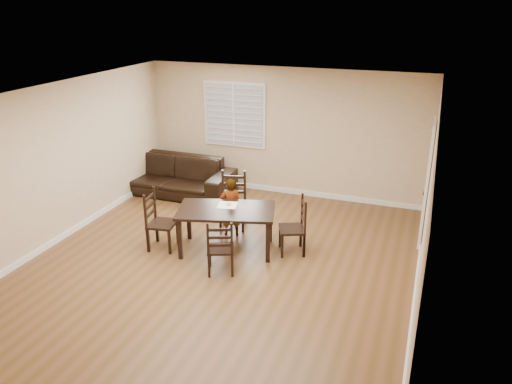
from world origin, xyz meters
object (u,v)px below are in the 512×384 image
at_px(chair_left, 155,222).
at_px(sofa, 171,175).
at_px(child, 231,207).
at_px(chair_near, 234,201).
at_px(dining_table, 226,214).
at_px(chair_far, 220,251).
at_px(chair_right, 299,228).
at_px(donut, 229,204).

xyz_separation_m(chair_left, sofa, (-1.02, 2.37, -0.07)).
bearing_deg(child, sofa, -65.16).
bearing_deg(sofa, chair_near, -29.01).
relative_size(dining_table, chair_far, 1.95).
xyz_separation_m(dining_table, child, (-0.16, 0.55, -0.12)).
relative_size(chair_left, chair_right, 1.05).
relative_size(chair_far, chair_right, 0.92).
bearing_deg(dining_table, sofa, 121.13).
distance_m(dining_table, sofa, 3.01).
relative_size(chair_left, sofa, 0.38).
height_order(chair_far, chair_right, chair_right).
bearing_deg(chair_right, child, -122.20).
bearing_deg(chair_far, child, -96.55).
relative_size(chair_near, donut, 11.26).
bearing_deg(donut, chair_left, -156.75).
height_order(child, donut, child).
bearing_deg(child, dining_table, 76.97).
bearing_deg(dining_table, chair_far, -89.06).
bearing_deg(donut, dining_table, -80.66).
distance_m(chair_near, chair_left, 1.57).
height_order(chair_near, child, child).
distance_m(chair_right, sofa, 3.76).
xyz_separation_m(dining_table, chair_near, (-0.27, 0.98, -0.18)).
bearing_deg(chair_left, chair_far, -117.92).
relative_size(chair_far, sofa, 0.33).
relative_size(chair_near, sofa, 0.38).
bearing_deg(sofa, chair_far, -49.34).
bearing_deg(chair_left, child, -58.55).
distance_m(dining_table, chair_near, 1.03).
bearing_deg(chair_right, chair_near, -137.11).
height_order(chair_far, child, child).
xyz_separation_m(chair_right, sofa, (-3.34, 1.71, -0.05)).
height_order(chair_near, chair_far, chair_near).
xyz_separation_m(child, donut, (0.13, -0.38, 0.23)).
distance_m(chair_right, donut, 1.24).
relative_size(child, sofa, 0.39).
bearing_deg(chair_left, chair_right, -83.30).
relative_size(dining_table, chair_near, 1.69).
relative_size(chair_near, child, 0.98).
xyz_separation_m(dining_table, chair_far, (0.24, -0.80, -0.24)).
height_order(chair_left, child, child).
height_order(chair_right, child, child).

